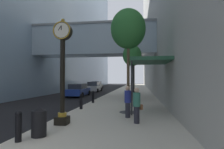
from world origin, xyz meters
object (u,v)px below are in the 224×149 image
object	(u,v)px
street_tree_mid_far	(134,56)
pedestrian_by_clock	(128,101)
bollard_fourth	(93,97)
street_tree_mid_near	(132,56)
bollard_nearest	(18,125)
car_grey_far	(97,85)
street_tree_near	(128,30)
car_blue_mid	(78,90)
street_clock	(62,66)
trash_bin	(39,121)
car_white_near	(94,87)
bollard_third	(81,101)
pedestrian_walking	(137,105)

from	to	relation	value
street_tree_mid_far	pedestrian_by_clock	size ratio (longest dim) A/B	3.90
bollard_fourth	street_tree_mid_near	world-z (taller)	street_tree_mid_near
bollard_nearest	car_grey_far	world-z (taller)	car_grey_far
street_tree_near	street_tree_mid_near	size ratio (longest dim) A/B	1.18
car_blue_mid	car_grey_far	world-z (taller)	car_grey_far
street_tree_mid_near	car_blue_mid	distance (m)	8.75
street_clock	bollard_fourth	bearing A→B (deg)	93.53
street_clock	car_grey_far	distance (m)	32.59
bollard_fourth	street_tree_mid_far	size ratio (longest dim) A/B	0.16
street_clock	trash_bin	bearing A→B (deg)	-93.13
car_white_near	car_blue_mid	distance (m)	8.42
bollard_fourth	car_grey_far	xyz separation A→B (m)	(-5.34, 24.54, 0.14)
bollard_third	pedestrian_walking	world-z (taller)	pedestrian_walking
car_white_near	car_grey_far	world-z (taller)	car_white_near
bollard_nearest	car_blue_mid	xyz separation A→B (m)	(-3.57, 16.59, 0.10)
bollard_third	bollard_fourth	xyz separation A→B (m)	(0.00, 3.29, 0.00)
street_tree_mid_far	car_white_near	xyz separation A→B (m)	(-6.90, 5.75, -4.46)
car_grey_far	street_tree_near	bearing A→B (deg)	-73.29
street_tree_mid_near	pedestrian_walking	size ratio (longest dim) A/B	3.28
trash_bin	street_tree_mid_far	bearing A→B (deg)	81.20
pedestrian_by_clock	car_blue_mid	xyz separation A→B (m)	(-6.88, 12.34, -0.24)
street_tree_near	car_blue_mid	world-z (taller)	street_tree_near
street_tree_mid_near	pedestrian_by_clock	bearing A→B (deg)	-89.61
car_blue_mid	pedestrian_walking	bearing A→B (deg)	-61.40
car_white_near	bollard_fourth	bearing A→B (deg)	-76.44
street_tree_near	car_white_near	distance (m)	20.89
street_tree_near	car_blue_mid	bearing A→B (deg)	122.29
bollard_fourth	car_white_near	xyz separation A→B (m)	(-3.65, 15.14, 0.14)
bollard_fourth	car_white_near	bearing A→B (deg)	103.56
bollard_fourth	car_blue_mid	size ratio (longest dim) A/B	0.22
car_white_near	car_blue_mid	size ratio (longest dim) A/B	0.96
street_tree_near	car_grey_far	xyz separation A→B (m)	(-8.59, 28.61, -4.42)
bollard_nearest	street_tree_near	world-z (taller)	street_tree_near
car_blue_mid	car_grey_far	distance (m)	17.90
bollard_nearest	car_white_near	bearing A→B (deg)	98.31
pedestrian_by_clock	car_blue_mid	distance (m)	14.13
bollard_fourth	street_clock	bearing A→B (deg)	-86.47
street_clock	car_blue_mid	bearing A→B (deg)	105.87
street_clock	car_blue_mid	size ratio (longest dim) A/B	1.02
bollard_nearest	car_white_near	xyz separation A→B (m)	(-3.65, 25.01, 0.14)
car_blue_mid	street_tree_mid_near	bearing A→B (deg)	-30.78
bollard_fourth	pedestrian_by_clock	size ratio (longest dim) A/B	0.62
street_tree_mid_far	car_grey_far	bearing A→B (deg)	119.55
street_tree_mid_far	car_blue_mid	world-z (taller)	street_tree_mid_far
bollard_third	street_tree_mid_far	size ratio (longest dim) A/B	0.16
street_tree_mid_near	trash_bin	distance (m)	12.81
street_clock	street_tree_near	bearing A→B (deg)	50.64
street_clock	car_white_near	world-z (taller)	street_clock
car_blue_mid	street_clock	bearing A→B (deg)	-74.13
bollard_third	street_tree_mid_far	world-z (taller)	street_tree_mid_far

